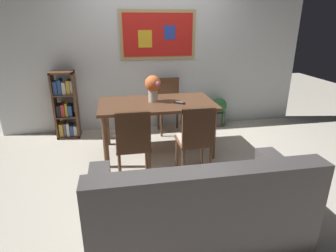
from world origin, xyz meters
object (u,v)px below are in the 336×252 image
(bookshelf, at_px, (66,107))
(dining_chair_near_right, at_px, (196,136))
(dining_chair_far_right, at_px, (169,101))
(tv_remote, at_px, (179,103))
(flower_vase, at_px, (153,86))
(leather_couch, at_px, (198,211))
(potted_ivy, at_px, (219,111))
(dining_table, at_px, (157,109))
(dining_chair_near_left, at_px, (133,141))

(bookshelf, bearing_deg, dining_chair_near_right, -43.64)
(dining_chair_near_right, xyz_separation_m, dining_chair_far_right, (-0.02, 1.59, 0.00))
(dining_chair_far_right, distance_m, tv_remote, 0.95)
(dining_chair_far_right, distance_m, flower_vase, 0.94)
(leather_couch, bearing_deg, bookshelf, 117.96)
(dining_chair_far_right, relative_size, bookshelf, 0.84)
(flower_vase, distance_m, tv_remote, 0.43)
(dining_chair_far_right, distance_m, potted_ivy, 0.99)
(dining_chair_near_right, height_order, tv_remote, dining_chair_near_right)
(dining_table, bearing_deg, bookshelf, 148.47)
(leather_couch, bearing_deg, tv_remote, 82.59)
(dining_table, height_order, dining_chair_near_left, dining_chair_near_left)
(dining_chair_near_left, distance_m, tv_remote, 0.99)
(dining_chair_near_right, distance_m, flower_vase, 1.02)
(potted_ivy, xyz_separation_m, tv_remote, (-0.97, -1.02, 0.49))
(dining_chair_near_right, distance_m, bookshelf, 2.37)
(bookshelf, bearing_deg, dining_table, -31.53)
(dining_chair_far_right, relative_size, potted_ivy, 1.78)
(tv_remote, bearing_deg, dining_chair_far_right, 88.41)
(dining_table, height_order, dining_chair_near_right, dining_chair_near_right)
(dining_chair_near_right, bearing_deg, leather_couch, -104.42)
(dining_chair_far_right, xyz_separation_m, bookshelf, (-1.69, 0.04, -0.02))
(dining_chair_far_right, bearing_deg, dining_chair_near_left, -114.11)
(dining_chair_near_right, xyz_separation_m, bookshelf, (-1.71, 1.63, -0.02))
(leather_couch, relative_size, flower_vase, 4.90)
(dining_chair_near_right, relative_size, leather_couch, 0.51)
(bookshelf, relative_size, tv_remote, 7.09)
(dining_chair_near_right, xyz_separation_m, tv_remote, (-0.05, 0.67, 0.22))
(dining_chair_far_right, height_order, potted_ivy, dining_chair_far_right)
(bookshelf, relative_size, flower_vase, 2.94)
(leather_couch, xyz_separation_m, tv_remote, (0.23, 1.74, 0.45))
(tv_remote, bearing_deg, potted_ivy, 46.43)
(dining_chair_far_right, relative_size, leather_couch, 0.51)
(dining_table, distance_m, potted_ivy, 1.60)
(dining_table, relative_size, leather_couch, 0.89)
(potted_ivy, bearing_deg, dining_chair_far_right, -173.99)
(potted_ivy, bearing_deg, flower_vase, -147.08)
(dining_chair_near_right, height_order, bookshelf, bookshelf)
(dining_chair_near_right, distance_m, leather_couch, 1.13)
(dining_chair_far_right, height_order, flower_vase, flower_vase)
(dining_chair_far_right, distance_m, leather_couch, 2.68)
(flower_vase, bearing_deg, dining_chair_near_left, -112.43)
(dining_chair_far_right, xyz_separation_m, potted_ivy, (0.94, 0.10, -0.27))
(dining_chair_near_left, height_order, dining_chair_far_right, same)
(dining_table, height_order, dining_chair_far_right, dining_chair_far_right)
(dining_table, relative_size, dining_chair_near_left, 1.76)
(leather_couch, bearing_deg, dining_table, 92.19)
(dining_table, height_order, leather_couch, leather_couch)
(dining_chair_near_left, xyz_separation_m, potted_ivy, (1.66, 1.70, -0.27))
(bookshelf, xyz_separation_m, potted_ivy, (2.63, 0.06, -0.25))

